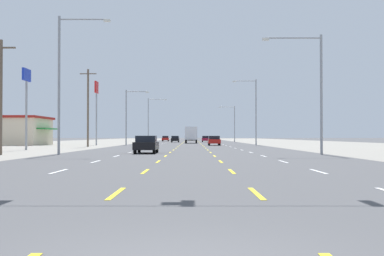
{
  "coord_description": "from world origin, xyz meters",
  "views": [
    {
      "loc": [
        0.14,
        -5.15,
        1.44
      ],
      "look_at": [
        0.48,
        69.37,
        2.66
      ],
      "focal_mm": 45.49,
      "sensor_mm": 36.0,
      "label": 1
    }
  ],
  "objects_px": {
    "sedan_inner_right_far": "(203,139)",
    "pole_sign_left_row_2": "(94,97)",
    "sedan_inner_right_near": "(212,140)",
    "pole_sign_left_row_1": "(24,89)",
    "streetlight_right_row_2": "(231,121)",
    "streetlight_right_row_0": "(312,84)",
    "box_truck_center_turn_mid": "(189,134)",
    "sedan_far_left_farther": "(163,138)",
    "streetlight_left_row_1": "(126,113)",
    "sedan_inner_left_midfar": "(173,139)",
    "sedan_inner_left_nearest": "(144,144)",
    "streetlight_right_row_1": "(252,108)",
    "streetlight_left_row_0": "(61,75)",
    "streetlight_left_row_2": "(148,117)"
  },
  "relations": [
    {
      "from": "sedan_inner_right_far",
      "to": "pole_sign_left_row_2",
      "type": "xyz_separation_m",
      "value": [
        -18.05,
        -39.47,
        6.69
      ]
    },
    {
      "from": "sedan_inner_right_near",
      "to": "sedan_inner_right_far",
      "type": "xyz_separation_m",
      "value": [
        -0.14,
        40.84,
        0.0
      ]
    },
    {
      "from": "pole_sign_left_row_1",
      "to": "streetlight_right_row_2",
      "type": "bearing_deg",
      "value": 67.61
    },
    {
      "from": "streetlight_right_row_0",
      "to": "streetlight_right_row_2",
      "type": "relative_size",
      "value": 1.09
    },
    {
      "from": "box_truck_center_turn_mid",
      "to": "streetlight_right_row_2",
      "type": "relative_size",
      "value": 0.84
    },
    {
      "from": "sedan_far_left_farther",
      "to": "streetlight_left_row_1",
      "type": "xyz_separation_m",
      "value": [
        -2.68,
        -56.97,
        4.26
      ]
    },
    {
      "from": "sedan_inner_right_near",
      "to": "sedan_inner_left_midfar",
      "type": "distance_m",
      "value": 36.58
    },
    {
      "from": "pole_sign_left_row_1",
      "to": "pole_sign_left_row_2",
      "type": "height_order",
      "value": "pole_sign_left_row_2"
    },
    {
      "from": "streetlight_right_row_2",
      "to": "sedan_inner_left_nearest",
      "type": "bearing_deg",
      "value": -100.32
    },
    {
      "from": "streetlight_right_row_0",
      "to": "streetlight_left_row_1",
      "type": "height_order",
      "value": "streetlight_right_row_0"
    },
    {
      "from": "streetlight_right_row_1",
      "to": "streetlight_right_row_2",
      "type": "relative_size",
      "value": 1.21
    },
    {
      "from": "sedan_inner_left_midfar",
      "to": "streetlight_left_row_0",
      "type": "relative_size",
      "value": 0.42
    },
    {
      "from": "streetlight_right_row_0",
      "to": "streetlight_left_row_1",
      "type": "xyz_separation_m",
      "value": [
        -19.4,
        38.28,
        -0.45
      ]
    },
    {
      "from": "pole_sign_left_row_1",
      "to": "sedan_inner_right_far",
      "type": "bearing_deg",
      "value": 72.79
    },
    {
      "from": "streetlight_left_row_0",
      "to": "streetlight_right_row_0",
      "type": "distance_m",
      "value": 19.42
    },
    {
      "from": "sedan_far_left_farther",
      "to": "pole_sign_left_row_2",
      "type": "bearing_deg",
      "value": -97.52
    },
    {
      "from": "sedan_inner_right_near",
      "to": "pole_sign_left_row_1",
      "type": "bearing_deg",
      "value": -129.92
    },
    {
      "from": "streetlight_left_row_2",
      "to": "streetlight_right_row_2",
      "type": "bearing_deg",
      "value": -0.0
    },
    {
      "from": "sedan_inner_right_far",
      "to": "streetlight_right_row_0",
      "type": "bearing_deg",
      "value": -85.36
    },
    {
      "from": "pole_sign_left_row_2",
      "to": "streetlight_left_row_1",
      "type": "xyz_separation_m",
      "value": [
        4.92,
        0.54,
        -2.43
      ]
    },
    {
      "from": "sedan_far_left_farther",
      "to": "pole_sign_left_row_2",
      "type": "distance_m",
      "value": 58.39
    },
    {
      "from": "sedan_inner_left_midfar",
      "to": "streetlight_left_row_2",
      "type": "distance_m",
      "value": 9.07
    },
    {
      "from": "sedan_inner_left_nearest",
      "to": "streetlight_right_row_0",
      "type": "distance_m",
      "value": 14.41
    },
    {
      "from": "sedan_inner_left_midfar",
      "to": "box_truck_center_turn_mid",
      "type": "bearing_deg",
      "value": -74.78
    },
    {
      "from": "sedan_inner_left_midfar",
      "to": "sedan_inner_right_far",
      "type": "xyz_separation_m",
      "value": [
        7.02,
        4.96,
        0.0
      ]
    },
    {
      "from": "sedan_inner_right_near",
      "to": "sedan_inner_left_midfar",
      "type": "height_order",
      "value": "same"
    },
    {
      "from": "streetlight_left_row_0",
      "to": "sedan_inner_right_near",
      "type": "bearing_deg",
      "value": 69.94
    },
    {
      "from": "streetlight_left_row_2",
      "to": "streetlight_left_row_1",
      "type": "bearing_deg",
      "value": -90.09
    },
    {
      "from": "sedan_inner_right_far",
      "to": "streetlight_left_row_1",
      "type": "xyz_separation_m",
      "value": [
        -13.13,
        -38.94,
        4.26
      ]
    },
    {
      "from": "sedan_inner_left_nearest",
      "to": "pole_sign_left_row_2",
      "type": "distance_m",
      "value": 37.08
    },
    {
      "from": "streetlight_right_row_1",
      "to": "pole_sign_left_row_1",
      "type": "bearing_deg",
      "value": -135.48
    },
    {
      "from": "streetlight_right_row_0",
      "to": "sedan_far_left_farther",
      "type": "bearing_deg",
      "value": 99.96
    },
    {
      "from": "streetlight_right_row_1",
      "to": "sedan_inner_right_near",
      "type": "bearing_deg",
      "value": -163.23
    },
    {
      "from": "pole_sign_left_row_2",
      "to": "streetlight_right_row_0",
      "type": "relative_size",
      "value": 1.07
    },
    {
      "from": "box_truck_center_turn_mid",
      "to": "sedan_far_left_farther",
      "type": "bearing_deg",
      "value": 101.01
    },
    {
      "from": "sedan_inner_right_near",
      "to": "streetlight_left_row_1",
      "type": "distance_m",
      "value": 14.07
    },
    {
      "from": "streetlight_right_row_0",
      "to": "streetlight_left_row_1",
      "type": "distance_m",
      "value": 42.92
    },
    {
      "from": "box_truck_center_turn_mid",
      "to": "streetlight_left_row_0",
      "type": "height_order",
      "value": "streetlight_left_row_0"
    },
    {
      "from": "sedan_far_left_farther",
      "to": "streetlight_right_row_0",
      "type": "distance_m",
      "value": 96.83
    },
    {
      "from": "streetlight_right_row_0",
      "to": "streetlight_right_row_1",
      "type": "height_order",
      "value": "streetlight_right_row_1"
    },
    {
      "from": "sedan_inner_right_far",
      "to": "streetlight_right_row_2",
      "type": "distance_m",
      "value": 7.68
    },
    {
      "from": "streetlight_right_row_0",
      "to": "streetlight_left_row_0",
      "type": "bearing_deg",
      "value": 180.0
    },
    {
      "from": "sedan_inner_left_nearest",
      "to": "sedan_inner_right_far",
      "type": "distance_m",
      "value": 74.56
    },
    {
      "from": "sedan_inner_right_near",
      "to": "streetlight_right_row_1",
      "type": "xyz_separation_m",
      "value": [
        6.3,
        1.9,
        5.13
      ]
    },
    {
      "from": "streetlight_right_row_1",
      "to": "sedan_inner_left_midfar",
      "type": "bearing_deg",
      "value": 111.62
    },
    {
      "from": "sedan_inner_right_near",
      "to": "streetlight_left_row_1",
      "type": "height_order",
      "value": "streetlight_left_row_1"
    },
    {
      "from": "pole_sign_left_row_2",
      "to": "box_truck_center_turn_mid",
      "type": "bearing_deg",
      "value": 55.29
    },
    {
      "from": "streetlight_right_row_2",
      "to": "pole_sign_left_row_1",
      "type": "bearing_deg",
      "value": -112.39
    },
    {
      "from": "streetlight_left_row_1",
      "to": "streetlight_left_row_2",
      "type": "bearing_deg",
      "value": 89.91
    },
    {
      "from": "sedan_far_left_farther",
      "to": "streetlight_right_row_2",
      "type": "distance_m",
      "value": 25.51
    }
  ]
}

